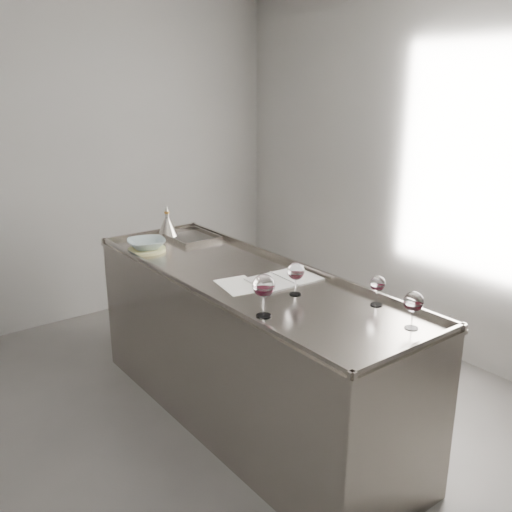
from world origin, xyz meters
TOP-DOWN VIEW (x-y plane):
  - room_shell at (0.00, 0.00)m, footprint 4.54×5.04m
  - counter at (0.50, 0.30)m, footprint 0.77×2.42m
  - wine_glass_left at (0.23, -0.21)m, footprint 0.11×0.11m
  - wine_glass_middle at (0.55, -0.08)m, footprint 0.09×0.09m
  - wine_glass_right at (0.69, -0.74)m, footprint 0.09×0.09m
  - wine_glass_small at (0.78, -0.45)m, footprint 0.08×0.08m
  - notebook at (0.64, 0.12)m, footprint 0.40×0.29m
  - loose_paper_top at (0.38, 0.21)m, footprint 0.25×0.32m
  - trivet at (0.28, 1.12)m, footprint 0.34×0.34m
  - ceramic_bowl at (0.28, 1.12)m, footprint 0.31×0.31m
  - wine_funnel at (0.58, 1.38)m, footprint 0.16×0.16m

SIDE VIEW (x-z plane):
  - counter at x=0.50m, z-range -0.01..0.96m
  - loose_paper_top at x=0.38m, z-range 0.94..0.94m
  - notebook at x=0.64m, z-range 0.94..0.95m
  - trivet at x=0.28m, z-range 0.94..0.96m
  - ceramic_bowl at x=0.28m, z-range 0.96..1.02m
  - wine_funnel at x=0.58m, z-range 0.90..1.12m
  - wine_glass_small at x=0.78m, z-range 0.97..1.13m
  - wine_glass_middle at x=0.55m, z-range 0.98..1.16m
  - wine_glass_right at x=0.69m, z-range 0.98..1.16m
  - wine_glass_left at x=0.23m, z-range 0.98..1.20m
  - room_shell at x=0.00m, z-range -0.02..2.82m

